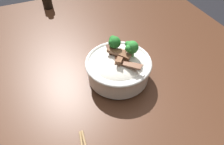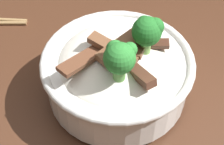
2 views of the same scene
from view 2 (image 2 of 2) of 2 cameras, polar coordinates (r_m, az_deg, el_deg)
name	(u,v)px [view 2 (image 2 of 2)]	position (r m, az deg, el deg)	size (l,w,h in m)	color
rice_bowl	(118,70)	(0.52, 0.94, 0.43)	(0.22, 0.22, 0.15)	white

